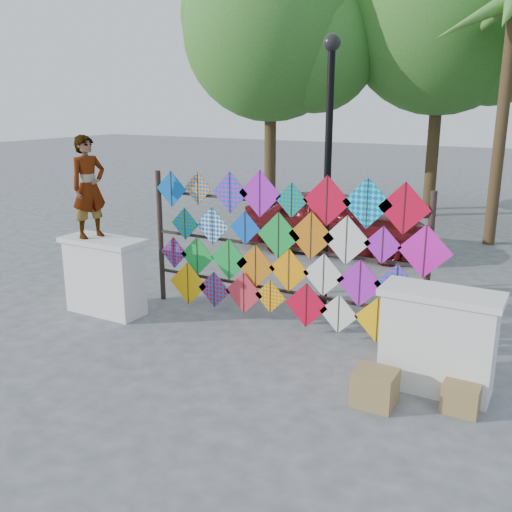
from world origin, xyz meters
name	(u,v)px	position (x,y,z in m)	size (l,w,h in m)	color
ground	(252,340)	(0.00, 0.00, 0.00)	(80.00, 80.00, 0.00)	gray
parapet_left	(105,275)	(-2.70, -0.20, 0.65)	(1.40, 0.65, 1.28)	white
parapet_right	(438,340)	(2.70, -0.20, 0.65)	(1.40, 0.65, 1.28)	white
kite_rack	(284,251)	(0.15, 0.73, 1.22)	(4.98, 0.24, 2.44)	black
tree_west	(274,32)	(-4.40, 9.03, 5.38)	(5.85, 5.20, 8.01)	#4E3721
tree_mid	(447,16)	(0.11, 11.03, 5.77)	(6.30, 5.60, 8.61)	#4E3721
palm_tree	(512,32)	(2.20, 8.00, 4.95)	(3.62, 3.62, 5.83)	#4E3721
vendor_woman	(89,187)	(-2.91, -0.20, 2.10)	(0.60, 0.39, 1.65)	#99999E
sedan	(335,221)	(-0.88, 5.45, 0.72)	(1.71, 4.24, 1.45)	maroon
lamppost	(328,148)	(0.30, 2.00, 2.69)	(0.28, 0.28, 4.46)	black
cardboard_box_near	(375,387)	(2.17, -0.91, 0.21)	(0.48, 0.43, 0.43)	olive
cardboard_box_far	(461,397)	(3.08, -0.57, 0.17)	(0.41, 0.37, 0.34)	olive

